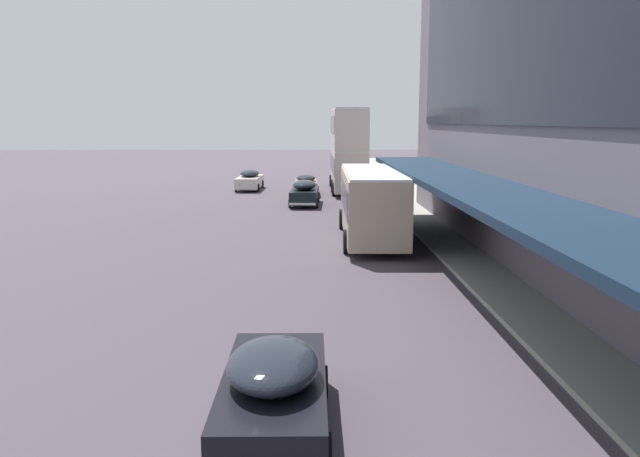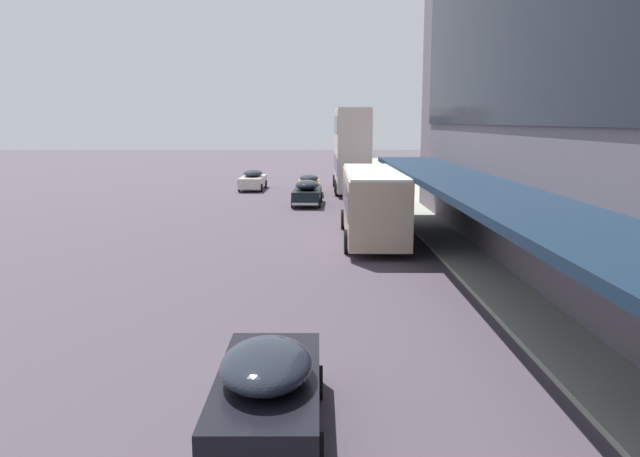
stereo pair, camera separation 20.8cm
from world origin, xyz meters
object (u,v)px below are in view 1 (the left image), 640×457
at_px(transit_bus_kerbside_front, 371,200).
at_px(sedan_oncoming_front, 274,389).
at_px(sedan_lead_mid, 306,184).
at_px(sedan_second_mid, 305,193).
at_px(sedan_lead_near, 250,180).
at_px(transit_bus_kerbside_rear, 348,147).
at_px(vw_van, 363,189).

distance_m(transit_bus_kerbside_front, sedan_oncoming_front, 18.41).
xyz_separation_m(transit_bus_kerbside_front, sedan_lead_mid, (-3.01, 18.36, -1.11)).
bearing_deg(sedan_second_mid, sedan_lead_near, 115.27).
relative_size(transit_bus_kerbside_rear, sedan_second_mid, 2.18).
relative_size(transit_bus_kerbside_front, sedan_lead_near, 1.90).
xyz_separation_m(sedan_lead_near, vw_van, (8.22, -9.91, 0.30)).
bearing_deg(sedan_lead_mid, sedan_lead_near, 143.11).
distance_m(transit_bus_kerbside_front, transit_bus_kerbside_rear, 20.63).
height_order(transit_bus_kerbside_front, sedan_oncoming_front, transit_bus_kerbside_front).
relative_size(sedan_lead_near, vw_van, 1.07).
bearing_deg(sedan_lead_mid, sedan_second_mid, -90.88).
xyz_separation_m(transit_bus_kerbside_rear, vw_van, (0.38, -8.71, -2.35)).
bearing_deg(transit_bus_kerbside_front, sedan_oncoming_front, -101.26).
height_order(sedan_oncoming_front, sedan_lead_mid, sedan_oncoming_front).
height_order(sedan_lead_near, vw_van, vw_van).
distance_m(transit_bus_kerbside_rear, sedan_lead_near, 8.36).
xyz_separation_m(sedan_second_mid, vw_van, (3.78, -0.50, 0.28)).
height_order(sedan_oncoming_front, sedan_second_mid, sedan_second_mid).
bearing_deg(transit_bus_kerbside_rear, sedan_lead_mid, -146.24).
distance_m(transit_bus_kerbside_rear, sedan_lead_mid, 4.80).
relative_size(sedan_second_mid, vw_van, 1.05).
bearing_deg(sedan_oncoming_front, sedan_lead_mid, 89.09).
height_order(transit_bus_kerbside_rear, sedan_lead_near, transit_bus_kerbside_rear).
height_order(sedan_lead_mid, vw_van, vw_van).
bearing_deg(sedan_lead_near, sedan_second_mid, -64.73).
relative_size(transit_bus_kerbside_front, sedan_second_mid, 1.93).
bearing_deg(sedan_lead_near, transit_bus_kerbside_front, -70.88).
bearing_deg(transit_bus_kerbside_front, sedan_second_mid, 104.11).
xyz_separation_m(transit_bus_kerbside_rear, sedan_second_mid, (-3.39, -8.21, -2.63)).
height_order(sedan_lead_mid, sedan_second_mid, sedan_second_mid).
bearing_deg(sedan_second_mid, sedan_lead_mid, 89.12).
xyz_separation_m(sedan_oncoming_front, sedan_lead_near, (-3.96, 39.79, -0.01)).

